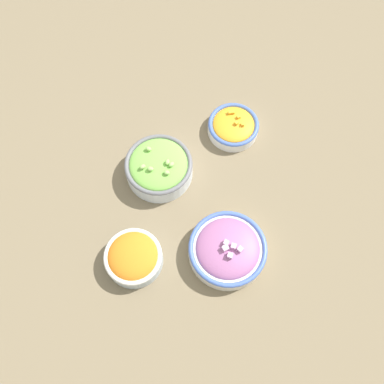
{
  "coord_description": "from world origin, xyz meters",
  "views": [
    {
      "loc": [
        0.43,
        0.05,
        1.03
      ],
      "look_at": [
        0.0,
        0.0,
        0.03
      ],
      "focal_mm": 40.0,
      "sensor_mm": 36.0,
      "label": 1
    }
  ],
  "objects_px": {
    "bowl_lettuce": "(159,167)",
    "bowl_red_onion": "(228,249)",
    "bowl_carrots": "(133,257)",
    "bowl_squash": "(233,126)"
  },
  "relations": [
    {
      "from": "bowl_squash",
      "to": "bowl_carrots",
      "type": "bearing_deg",
      "value": -27.49
    },
    {
      "from": "bowl_carrots",
      "to": "bowl_squash",
      "type": "relative_size",
      "value": 1.0
    },
    {
      "from": "bowl_carrots",
      "to": "bowl_lettuce",
      "type": "bearing_deg",
      "value": 174.17
    },
    {
      "from": "bowl_red_onion",
      "to": "bowl_squash",
      "type": "relative_size",
      "value": 1.36
    },
    {
      "from": "bowl_lettuce",
      "to": "bowl_red_onion",
      "type": "height_order",
      "value": "bowl_lettuce"
    },
    {
      "from": "bowl_carrots",
      "to": "bowl_squash",
      "type": "distance_m",
      "value": 0.45
    },
    {
      "from": "bowl_lettuce",
      "to": "bowl_squash",
      "type": "xyz_separation_m",
      "value": [
        -0.16,
        0.18,
        -0.01
      ]
    },
    {
      "from": "bowl_carrots",
      "to": "bowl_squash",
      "type": "xyz_separation_m",
      "value": [
        -0.4,
        0.21,
        -0.01
      ]
    },
    {
      "from": "bowl_carrots",
      "to": "bowl_red_onion",
      "type": "xyz_separation_m",
      "value": [
        -0.05,
        0.22,
        -0.0
      ]
    },
    {
      "from": "bowl_lettuce",
      "to": "bowl_carrots",
      "type": "xyz_separation_m",
      "value": [
        0.24,
        -0.02,
        -0.01
      ]
    }
  ]
}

